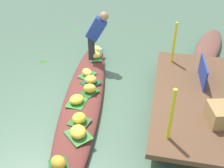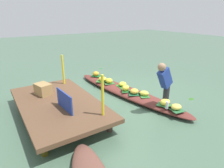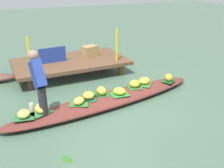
{
  "view_description": "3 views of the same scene",
  "coord_description": "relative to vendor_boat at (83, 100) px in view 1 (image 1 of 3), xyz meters",
  "views": [
    {
      "loc": [
        4.08,
        1.43,
        3.47
      ],
      "look_at": [
        -0.09,
        0.58,
        0.5
      ],
      "focal_mm": 43.42,
      "sensor_mm": 36.0,
      "label": 1
    },
    {
      "loc": [
        -4.59,
        3.55,
        2.49
      ],
      "look_at": [
        0.36,
        0.3,
        0.32
      ],
      "focal_mm": 30.79,
      "sensor_mm": 36.0,
      "label": 2
    },
    {
      "loc": [
        -2.2,
        -4.79,
        2.66
      ],
      "look_at": [
        0.24,
        0.36,
        0.3
      ],
      "focal_mm": 41.95,
      "sensor_mm": 36.0,
      "label": 3
    }
  ],
  "objects": [
    {
      "name": "banana_bunch_8",
      "position": [
        -1.85,
        -0.2,
        0.18
      ],
      "size": [
        0.31,
        0.33,
        0.15
      ],
      "primitive_type": "ellipsoid",
      "rotation": [
        0.0,
        0.0,
        4.33
      ],
      "color": "#F9D257",
      "rests_on": "vendor_boat"
    },
    {
      "name": "railing_post_east",
      "position": [
        1.02,
        1.68,
        0.77
      ],
      "size": [
        0.06,
        0.06,
        0.92
      ],
      "primitive_type": "cylinder",
      "color": "yellow",
      "rests_on": "dock_platform"
    },
    {
      "name": "dock_platform",
      "position": [
        -0.18,
        2.28,
        0.25
      ],
      "size": [
        3.2,
        1.8,
        0.41
      ],
      "color": "brown",
      "rests_on": "ground"
    },
    {
      "name": "banana_bunch_5",
      "position": [
        0.75,
        0.16,
        0.19
      ],
      "size": [
        0.32,
        0.32,
        0.17
      ],
      "primitive_type": "ellipsoid",
      "rotation": [
        0.0,
        0.0,
        5.86
      ],
      "color": "yellow",
      "rests_on": "vendor_boat"
    },
    {
      "name": "leaf_mat_0",
      "position": [
        -0.47,
        0.04,
        0.11
      ],
      "size": [
        0.48,
        0.47,
        0.01
      ],
      "primitive_type": "cube",
      "rotation": [
        0.0,
        0.0,
        2.57
      ],
      "color": "#1A5230",
      "rests_on": "vendor_boat"
    },
    {
      "name": "leaf_mat_5",
      "position": [
        0.75,
        0.16,
        0.11
      ],
      "size": [
        0.39,
        0.41,
        0.01
      ],
      "primitive_type": "cube",
      "rotation": [
        0.0,
        0.0,
        1.31
      ],
      "color": "#30642E",
      "rests_on": "vendor_boat"
    },
    {
      "name": "market_banner",
      "position": [
        -0.68,
        2.28,
        0.52
      ],
      "size": [
        0.77,
        0.08,
        0.43
      ],
      "primitive_type": "cube",
      "rotation": [
        0.0,
        0.0,
        0.07
      ],
      "color": "navy",
      "rests_on": "dock_platform"
    },
    {
      "name": "leaf_mat_2",
      "position": [
        -1.52,
        -0.15,
        0.11
      ],
      "size": [
        0.47,
        0.41,
        0.01
      ],
      "primitive_type": "cube",
      "rotation": [
        0.0,
        0.0,
        0.4
      ],
      "color": "#32783D",
      "rests_on": "vendor_boat"
    },
    {
      "name": "railing_post_west",
      "position": [
        -1.38,
        1.68,
        0.77
      ],
      "size": [
        0.06,
        0.06,
        0.92
      ],
      "primitive_type": "cylinder",
      "color": "yellow",
      "rests_on": "dock_platform"
    },
    {
      "name": "leaf_mat_7",
      "position": [
        1.06,
        0.24,
        0.11
      ],
      "size": [
        0.53,
        0.54,
        0.01
      ],
      "primitive_type": "cube",
      "rotation": [
        0.0,
        0.0,
        0.84
      ],
      "color": "#397B35",
      "rests_on": "vendor_boat"
    },
    {
      "name": "banana_bunch_6",
      "position": [
        -0.74,
        -0.12,
        0.18
      ],
      "size": [
        0.33,
        0.33,
        0.15
      ],
      "primitive_type": "ellipsoid",
      "rotation": [
        0.0,
        0.0,
        0.73
      ],
      "color": "#E5D749",
      "rests_on": "vendor_boat"
    },
    {
      "name": "vendor_boat",
      "position": [
        0.0,
        0.0,
        0.0
      ],
      "size": [
        4.82,
        1.42,
        0.2
      ],
      "primitive_type": "ellipsoid",
      "rotation": [
        0.0,
        0.0,
        0.14
      ],
      "color": "brown",
      "rests_on": "ground"
    },
    {
      "name": "drifting_plant_1",
      "position": [
        -3.48,
        -1.23,
        -0.1
      ],
      "size": [
        0.22,
        0.23,
        0.01
      ],
      "primitive_type": "ellipsoid",
      "rotation": [
        0.0,
        0.0,
        0.97
      ],
      "color": "#377237",
      "rests_on": "ground"
    },
    {
      "name": "moored_boat",
      "position": [
        -2.89,
        2.67,
        0.02
      ],
      "size": [
        2.54,
        1.17,
        0.23
      ],
      "primitive_type": "ellipsoid",
      "rotation": [
        0.0,
        0.0,
        -0.24
      ],
      "color": "brown",
      "rests_on": "ground"
    },
    {
      "name": "banana_bunch_0",
      "position": [
        -0.47,
        0.04,
        0.18
      ],
      "size": [
        0.25,
        0.26,
        0.16
      ],
      "primitive_type": "ellipsoid",
      "rotation": [
        0.0,
        0.0,
        3.14
      ],
      "color": "gold",
      "rests_on": "vendor_boat"
    },
    {
      "name": "leaf_mat_1",
      "position": [
        0.24,
        -0.05,
        0.11
      ],
      "size": [
        0.42,
        0.36,
        0.01
      ],
      "primitive_type": "cube",
      "rotation": [
        0.0,
        0.0,
        3.06
      ],
      "color": "#2E802E",
      "rests_on": "vendor_boat"
    },
    {
      "name": "banana_bunch_3",
      "position": [
        1.73,
        0.15,
        0.2
      ],
      "size": [
        0.3,
        0.31,
        0.18
      ],
      "primitive_type": "ellipsoid",
      "rotation": [
        0.0,
        0.0,
        4.11
      ],
      "color": "gold",
      "rests_on": "vendor_boat"
    },
    {
      "name": "banana_bunch_7",
      "position": [
        1.06,
        0.24,
        0.19
      ],
      "size": [
        0.38,
        0.36,
        0.16
      ],
      "primitive_type": "ellipsoid",
      "rotation": [
        0.0,
        0.0,
        3.58
      ],
      "color": "yellow",
      "rests_on": "vendor_boat"
    },
    {
      "name": "leaf_mat_3",
      "position": [
        1.73,
        0.15,
        0.11
      ],
      "size": [
        0.43,
        0.4,
        0.01
      ],
      "primitive_type": "cube",
      "rotation": [
        0.0,
        0.0,
        0.58
      ],
      "color": "#195F26",
      "rests_on": "vendor_boat"
    },
    {
      "name": "canal_water",
      "position": [
        0.0,
        0.0,
        -0.1
      ],
      "size": [
        40.0,
        40.0,
        0.0
      ],
      "primitive_type": "plane",
      "color": "#46644E",
      "rests_on": "ground"
    },
    {
      "name": "leaf_mat_8",
      "position": [
        -1.85,
        -0.2,
        0.11
      ],
      "size": [
        0.42,
        0.36,
        0.01
      ],
      "primitive_type": "cube",
      "rotation": [
        0.0,
        0.0,
        2.95
      ],
      "color": "#2A6739",
      "rests_on": "vendor_boat"
    },
    {
      "name": "leaf_mat_6",
      "position": [
        -0.74,
        -0.12,
        0.11
      ],
      "size": [
        0.45,
        0.4,
        0.01
      ],
      "primitive_type": "cube",
      "rotation": [
        0.0,
        0.0,
        2.69
      ],
      "color": "#307332",
      "rests_on": "vendor_boat"
    },
    {
      "name": "banana_bunch_4",
      "position": [
        -0.14,
        0.11,
        0.2
      ],
      "size": [
        0.22,
        0.27,
        0.19
      ],
      "primitive_type": "ellipsoid",
      "rotation": [
        0.0,
        0.0,
        1.67
      ],
      "color": "yellow",
      "rests_on": "vendor_boat"
    },
    {
      "name": "vendor_person",
      "position": [
        -1.5,
        -0.09,
        0.78
      ],
      "size": [
        0.25,
        0.54,
        1.18
      ],
      "color": "#28282D",
      "rests_on": "vendor_boat"
    },
    {
      "name": "drifting_plant_2",
      "position": [
        -1.41,
        -1.48,
        -0.1
      ],
      "size": [
        0.22,
        0.26,
        0.01
      ],
      "primitive_type": "ellipsoid",
      "rotation": [
        0.0,
        0.0,
        1.93
      ],
      "color": "#316922",
      "rests_on": "ground"
    },
    {
      "name": "banana_bunch_2",
      "position": [
        -1.52,
        -0.15,
        0.2
      ],
      "size": [
        0.24,
        0.3,
        0.18
      ],
      "primitive_type": "ellipsoid",
      "rotation": [
        0.0,
        0.0,
        4.61
      ],
      "color": "#F9DD4B",
      "rests_on": "vendor_boat"
    },
    {
      "name": "produce_crate",
      "position": [
        0.49,
        2.46,
        0.46
      ],
      "size": [
        0.51,
        0.42,
        0.31
      ],
      "primitive_type": "cube",
      "rotation": [
        0.0,
        0.0,
        0.27
      ],
      "color": "#A07D4C",
      "rests_on": "dock_platform"
    },
    {
      "name": "leaf_mat_4",
      "position": [
        -0.14,
        0.11,
        0.11
      ],
      "size": [
        0.43,
        0.39,
        0.01
      ],
      "primitive_type": "cube",
      "rotation": [
        0.0,
        0.0,
        2.66
      ],
      "color": "#235F26",
      "rests_on": "vendor_boat"
    },
    {
      "name": "water_bottle",
      "position": [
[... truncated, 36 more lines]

